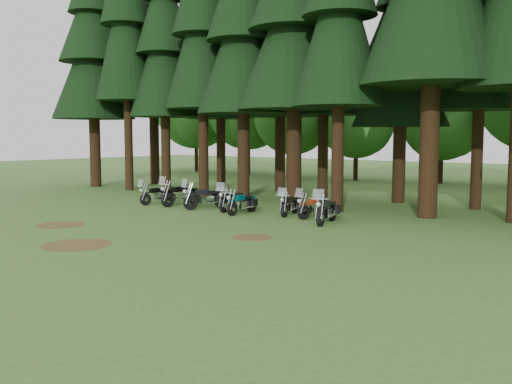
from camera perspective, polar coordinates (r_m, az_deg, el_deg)
ground at (r=22.14m, az=-10.39°, el=-3.39°), size 120.00×120.00×0.00m
pine_front_0 at (r=40.83m, az=-16.07°, el=14.20°), size 5.49×5.49×16.17m
pine_front_2 at (r=36.26m, az=-9.18°, el=15.51°), size 4.32×4.32×16.22m
pine_front_3 at (r=33.76m, az=-5.41°, el=17.71°), size 4.32×4.32×17.57m
pine_front_4 at (r=31.53m, az=-1.29°, el=17.22°), size 4.95×4.95×16.33m
pine_front_5 at (r=29.68m, az=3.91°, el=18.40°), size 5.81×5.81×16.72m
pine_back_0 at (r=42.21m, az=-10.30°, el=14.89°), size 5.00×5.00×17.21m
pine_back_1 at (r=39.08m, az=-3.58°, el=14.84°), size 4.52×4.52×16.22m
pine_back_2 at (r=36.12m, az=2.48°, el=15.70°), size 4.85×4.85×16.30m
pine_back_3 at (r=32.72m, az=6.86°, el=16.61°), size 4.35×4.35×16.20m
pine_back_4 at (r=30.70m, az=14.40°, el=14.47°), size 4.94×4.94×13.78m
decid_0 at (r=55.38m, az=-5.94°, el=8.13°), size 8.00×7.78×10.00m
decid_1 at (r=51.69m, az=-0.63°, el=8.27°), size 7.91×7.69×9.88m
decid_2 at (r=47.55m, az=3.87°, el=7.43°), size 6.72×6.53×8.40m
decid_3 at (r=44.86m, az=10.20°, el=6.90°), size 6.12×5.95×7.65m
decid_4 at (r=43.37m, az=18.35°, el=6.56°), size 5.93×5.76×7.41m
dirt_patch_0 at (r=23.33m, az=-18.99°, el=-3.14°), size 1.80×1.80×0.01m
dirt_patch_1 at (r=19.41m, az=-0.43°, el=-4.54°), size 1.40×1.40×0.01m
dirt_patch_2 at (r=18.95m, az=-17.52°, el=-5.06°), size 2.20×2.20×0.01m
motorcycle_0 at (r=29.20m, az=-9.85°, el=-0.37°), size 0.53×2.06×1.29m
motorcycle_1 at (r=28.41m, az=-7.51°, el=-0.34°), size 0.55×2.42×1.52m
motorcycle_2 at (r=27.01m, az=-5.05°, el=-0.65°), size 1.07×2.30×1.48m
motorcycle_3 at (r=26.26m, az=-2.43°, el=-0.88°), size 0.72×2.20×1.38m
motorcycle_4 at (r=25.19m, az=-1.38°, el=-1.21°), size 0.36×2.11×0.86m
motorcycle_5 at (r=24.80m, az=3.40°, el=-1.35°), size 0.77×2.02×1.28m
motorcycle_6 at (r=24.03m, az=6.05°, el=-1.57°), size 0.76×2.08×1.31m
motorcycle_7 at (r=22.58m, az=7.07°, el=-1.92°), size 0.84×2.30×1.45m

